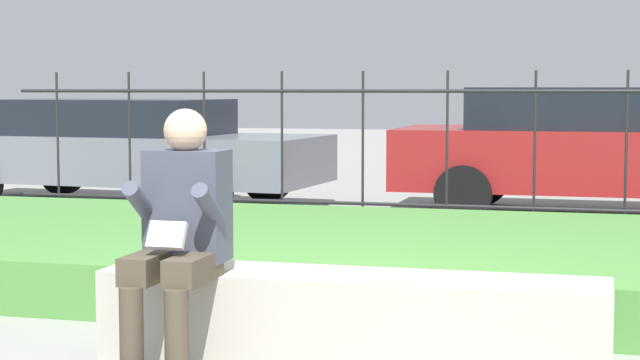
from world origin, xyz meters
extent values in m
cube|color=#B7B2A3|center=(0.21, 0.00, 0.24)|extent=(2.46, 0.49, 0.48)
cylinder|color=#4C4233|center=(-0.68, -0.58, 0.29)|extent=(0.11, 0.11, 0.39)
cube|color=#4C4233|center=(-0.68, -0.37, 0.54)|extent=(0.15, 0.42, 0.13)
cylinder|color=#4C4233|center=(-0.46, -0.58, 0.29)|extent=(0.11, 0.11, 0.39)
cube|color=#4C4233|center=(-0.46, -0.37, 0.54)|extent=(0.15, 0.42, 0.13)
cube|color=#424756|center=(-0.57, -0.16, 0.81)|extent=(0.38, 0.24, 0.54)
sphere|color=#DBB293|center=(-0.57, -0.18, 1.18)|extent=(0.21, 0.21, 0.21)
cylinder|color=#424756|center=(-0.74, -0.32, 0.83)|extent=(0.08, 0.29, 0.24)
cylinder|color=#424756|center=(-0.40, -0.32, 0.83)|extent=(0.08, 0.29, 0.24)
cube|color=beige|center=(-0.57, -0.42, 0.70)|extent=(0.18, 0.09, 0.13)
cube|color=#4C893D|center=(0.00, 2.43, 0.17)|extent=(10.61, 3.47, 0.34)
cylinder|color=#232326|center=(0.00, 4.68, 0.31)|extent=(8.61, 0.03, 0.03)
cylinder|color=#232326|center=(0.00, 4.68, 1.35)|extent=(8.61, 0.03, 0.03)
cylinder|color=#232326|center=(-3.92, 4.68, 0.77)|extent=(0.02, 0.02, 1.54)
cylinder|color=#232326|center=(-3.13, 4.68, 0.77)|extent=(0.02, 0.02, 1.54)
cylinder|color=#232326|center=(-2.35, 4.68, 0.77)|extent=(0.02, 0.02, 1.54)
cylinder|color=#232326|center=(-1.57, 4.68, 0.77)|extent=(0.02, 0.02, 1.54)
cylinder|color=#232326|center=(-0.78, 4.68, 0.77)|extent=(0.02, 0.02, 1.54)
cylinder|color=#232326|center=(0.00, 4.68, 0.77)|extent=(0.02, 0.02, 1.54)
cylinder|color=#232326|center=(0.78, 4.68, 0.77)|extent=(0.02, 0.02, 1.54)
cylinder|color=#232326|center=(1.57, 4.68, 0.77)|extent=(0.02, 0.02, 1.54)
cube|color=maroon|center=(1.32, 6.85, 0.62)|extent=(4.27, 1.86, 0.65)
cube|color=black|center=(1.15, 6.85, 1.17)|extent=(2.36, 1.63, 0.44)
cylinder|color=black|center=(-0.01, 5.97, 0.30)|extent=(0.60, 0.21, 0.59)
cylinder|color=black|center=(0.01, 7.75, 0.30)|extent=(0.60, 0.21, 0.59)
cube|color=slate|center=(-4.07, 6.57, 0.57)|extent=(4.79, 2.15, 0.54)
cube|color=black|center=(-4.25, 6.59, 1.04)|extent=(2.68, 1.77, 0.41)
cylinder|color=black|center=(-2.70, 5.58, 0.29)|extent=(0.60, 0.25, 0.59)
cylinder|color=black|center=(-2.55, 7.32, 0.29)|extent=(0.60, 0.25, 0.59)
cylinder|color=black|center=(-5.43, 7.56, 0.29)|extent=(0.60, 0.25, 0.59)
camera|label=1|loc=(1.38, -4.97, 1.38)|focal=60.00mm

